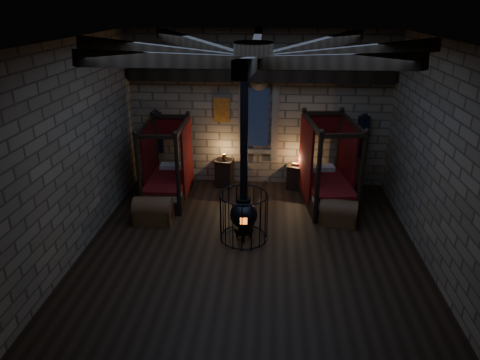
# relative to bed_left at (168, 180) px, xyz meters

# --- Properties ---
(room) EXTENTS (7.02, 7.02, 4.29)m
(room) POSITION_rel_bed_left_xyz_m (2.29, -2.13, 3.24)
(room) COLOR black
(room) RESTS_ON ground
(bed_left) EXTENTS (1.09, 1.98, 2.04)m
(bed_left) POSITION_rel_bed_left_xyz_m (0.00, 0.00, 0.00)
(bed_left) COLOR black
(bed_left) RESTS_ON ground
(bed_right) EXTENTS (1.36, 2.21, 2.18)m
(bed_right) POSITION_rel_bed_left_xyz_m (4.09, 0.02, 0.04)
(bed_right) COLOR black
(bed_right) RESTS_ON ground
(trunk_left) EXTENTS (0.89, 0.58, 0.65)m
(trunk_left) POSITION_rel_bed_left_xyz_m (-0.05, -1.36, -0.22)
(trunk_left) COLOR brown
(trunk_left) RESTS_ON ground
(trunk_right) EXTENTS (0.92, 0.67, 0.62)m
(trunk_right) POSITION_rel_bed_left_xyz_m (4.26, -1.10, -0.23)
(trunk_right) COLOR brown
(trunk_right) RESTS_ON ground
(nightstand_left) EXTENTS (0.55, 0.53, 0.95)m
(nightstand_left) POSITION_rel_bed_left_xyz_m (1.37, 0.90, -0.10)
(nightstand_left) COLOR black
(nightstand_left) RESTS_ON ground
(nightstand_right) EXTENTS (0.52, 0.50, 0.75)m
(nightstand_right) POSITION_rel_bed_left_xyz_m (3.33, 0.86, -0.15)
(nightstand_right) COLOR black
(nightstand_right) RESTS_ON ground
(stove) EXTENTS (1.05, 1.05, 4.05)m
(stove) POSITION_rel_bed_left_xyz_m (2.11, -1.95, 0.13)
(stove) COLOR black
(stove) RESTS_ON ground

